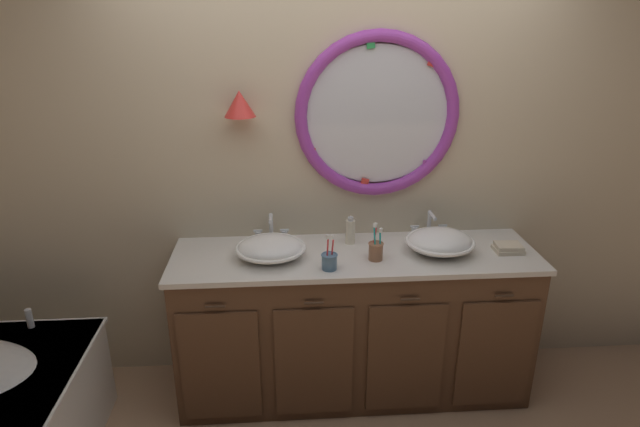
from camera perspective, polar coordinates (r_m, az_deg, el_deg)
The scene contains 11 objects.
ground_plane at distance 3.28m, azimuth 2.49°, elevation -20.88°, with size 14.00×14.00×0.00m, color tan.
back_wall_assembly at distance 3.15m, azimuth 1.86°, elevation 5.02°, with size 6.40×0.26×2.60m.
vanity_counter at distance 3.22m, azimuth 3.60°, elevation -11.56°, with size 2.05×0.61×0.91m.
sink_basin_left at distance 2.93m, azimuth -5.31°, elevation -3.69°, with size 0.39×0.39×0.12m.
sink_basin_right at distance 3.05m, azimuth 12.73°, elevation -2.96°, with size 0.39×0.39×0.13m.
faucet_set_left at distance 3.13m, azimuth -5.25°, elevation -1.83°, with size 0.21×0.13×0.17m.
faucet_set_right at distance 3.25m, azimuth 11.62°, elevation -1.37°, with size 0.22×0.14×0.17m.
toothbrush_holder_left at distance 2.80m, azimuth 1.01°, elevation -5.06°, with size 0.09×0.09×0.20m.
toothbrush_holder_right at distance 2.91m, azimuth 6.00°, elevation -3.90°, with size 0.09×0.09×0.22m.
soap_dispenser at distance 3.10m, azimuth 3.27°, elevation -1.89°, with size 0.06×0.06×0.17m.
folded_hand_towel at distance 3.19m, azimuth 19.53°, elevation -3.51°, with size 0.15×0.12×0.04m.
Camera 1 is at (-0.31, -2.42, 2.19)m, focal length 29.86 mm.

